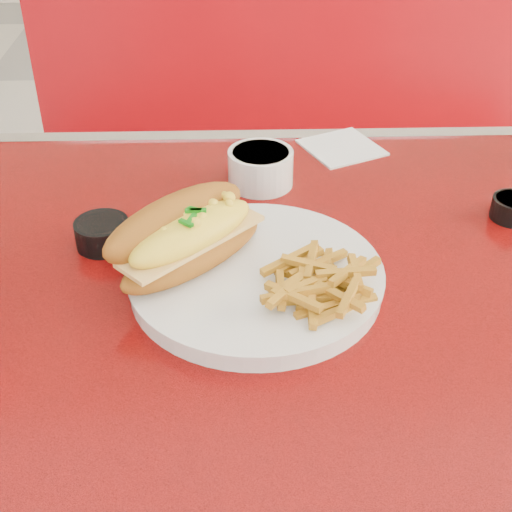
{
  "coord_description": "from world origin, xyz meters",
  "views": [
    {
      "loc": [
        -0.14,
        -0.62,
        1.25
      ],
      "look_at": [
        -0.12,
        0.01,
        0.81
      ],
      "focal_mm": 50.0,
      "sensor_mm": 36.0,
      "label": 1
    }
  ],
  "objects_px": {
    "dinner_plate": "(256,277)",
    "fork": "(303,284)",
    "booth_bench_far": "(295,244)",
    "mac_hoagie": "(186,235)",
    "gravy_ramekin": "(261,167)",
    "sauce_cup_left": "(102,232)",
    "diner_table": "(353,393)"
  },
  "relations": [
    {
      "from": "fork",
      "to": "dinner_plate",
      "type": "bearing_deg",
      "value": 29.78
    },
    {
      "from": "fork",
      "to": "gravy_ramekin",
      "type": "relative_size",
      "value": 1.17
    },
    {
      "from": "diner_table",
      "to": "fork",
      "type": "bearing_deg",
      "value": -169.64
    },
    {
      "from": "mac_hoagie",
      "to": "gravy_ramekin",
      "type": "xyz_separation_m",
      "value": [
        0.09,
        0.21,
        -0.03
      ]
    },
    {
      "from": "diner_table",
      "to": "dinner_plate",
      "type": "bearing_deg",
      "value": 174.11
    },
    {
      "from": "sauce_cup_left",
      "to": "diner_table",
      "type": "bearing_deg",
      "value": -18.13
    },
    {
      "from": "booth_bench_far",
      "to": "mac_hoagie",
      "type": "distance_m",
      "value": 0.97
    },
    {
      "from": "diner_table",
      "to": "mac_hoagie",
      "type": "bearing_deg",
      "value": 170.97
    },
    {
      "from": "diner_table",
      "to": "mac_hoagie",
      "type": "distance_m",
      "value": 0.29
    },
    {
      "from": "fork",
      "to": "sauce_cup_left",
      "type": "bearing_deg",
      "value": 30.64
    },
    {
      "from": "mac_hoagie",
      "to": "gravy_ramekin",
      "type": "height_order",
      "value": "mac_hoagie"
    },
    {
      "from": "sauce_cup_left",
      "to": "gravy_ramekin",
      "type": "bearing_deg",
      "value": 36.69
    },
    {
      "from": "booth_bench_far",
      "to": "diner_table",
      "type": "bearing_deg",
      "value": -90.0
    },
    {
      "from": "diner_table",
      "to": "dinner_plate",
      "type": "distance_m",
      "value": 0.21
    },
    {
      "from": "booth_bench_far",
      "to": "mac_hoagie",
      "type": "bearing_deg",
      "value": -104.14
    },
    {
      "from": "booth_bench_far",
      "to": "gravy_ramekin",
      "type": "xyz_separation_m",
      "value": [
        -0.11,
        -0.57,
        0.51
      ]
    },
    {
      "from": "fork",
      "to": "sauce_cup_left",
      "type": "relative_size",
      "value": 1.75
    },
    {
      "from": "diner_table",
      "to": "fork",
      "type": "distance_m",
      "value": 0.19
    },
    {
      "from": "booth_bench_far",
      "to": "mac_hoagie",
      "type": "xyz_separation_m",
      "value": [
        -0.2,
        -0.78,
        0.54
      ]
    },
    {
      "from": "mac_hoagie",
      "to": "fork",
      "type": "height_order",
      "value": "mac_hoagie"
    },
    {
      "from": "dinner_plate",
      "to": "sauce_cup_left",
      "type": "bearing_deg",
      "value": 154.56
    },
    {
      "from": "dinner_plate",
      "to": "gravy_ramekin",
      "type": "distance_m",
      "value": 0.23
    },
    {
      "from": "dinner_plate",
      "to": "fork",
      "type": "height_order",
      "value": "same"
    },
    {
      "from": "booth_bench_far",
      "to": "fork",
      "type": "distance_m",
      "value": 0.97
    },
    {
      "from": "diner_table",
      "to": "sauce_cup_left",
      "type": "xyz_separation_m",
      "value": [
        -0.3,
        0.1,
        0.18
      ]
    },
    {
      "from": "gravy_ramekin",
      "to": "sauce_cup_left",
      "type": "relative_size",
      "value": 1.5
    },
    {
      "from": "diner_table",
      "to": "mac_hoagie",
      "type": "relative_size",
      "value": 6.0
    },
    {
      "from": "mac_hoagie",
      "to": "fork",
      "type": "xyz_separation_m",
      "value": [
        0.13,
        -0.04,
        -0.04
      ]
    },
    {
      "from": "dinner_plate",
      "to": "fork",
      "type": "bearing_deg",
      "value": -26.54
    },
    {
      "from": "dinner_plate",
      "to": "gravy_ramekin",
      "type": "xyz_separation_m",
      "value": [
        0.01,
        0.23,
        0.02
      ]
    },
    {
      "from": "diner_table",
      "to": "sauce_cup_left",
      "type": "bearing_deg",
      "value": 161.87
    },
    {
      "from": "mac_hoagie",
      "to": "diner_table",
      "type": "bearing_deg",
      "value": -52.99
    }
  ]
}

